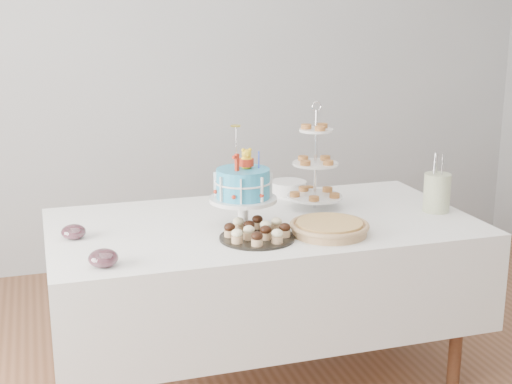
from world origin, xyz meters
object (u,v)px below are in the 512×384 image
object	(u,v)px
pastry_plate	(298,192)
pie	(329,227)
table	(263,268)
utensil_pitcher	(437,191)
birthday_cake	(243,201)
tiered_stand	(315,164)
plate_stack	(288,188)
cupcake_tray	(257,231)
jam_bowl_b	(74,232)
jam_bowl_a	(103,258)

from	to	relation	value
pastry_plate	pie	bearing A→B (deg)	-98.77
table	utensil_pitcher	distance (m)	0.91
birthday_cake	pie	bearing A→B (deg)	-55.31
tiered_stand	plate_stack	size ratio (longest dim) A/B	2.78
pie	utensil_pitcher	bearing A→B (deg)	15.62
cupcake_tray	tiered_stand	size ratio (longest dim) A/B	0.62
jam_bowl_b	utensil_pitcher	distance (m)	1.68
tiered_stand	pastry_plate	size ratio (longest dim) A/B	2.10
cupcake_tray	jam_bowl_b	xyz separation A→B (m)	(-0.74, 0.23, -0.01)
utensil_pitcher	jam_bowl_b	bearing A→B (deg)	-178.78
birthday_cake	pie	xyz separation A→B (m)	(0.33, -0.19, -0.09)
birthday_cake	plate_stack	distance (m)	0.62
pastry_plate	jam_bowl_b	bearing A→B (deg)	-161.42
cupcake_tray	tiered_stand	bearing A→B (deg)	42.26
birthday_cake	plate_stack	size ratio (longest dim) A/B	2.44
table	plate_stack	size ratio (longest dim) A/B	10.27
pie	utensil_pitcher	xyz separation A→B (m)	(0.63, 0.18, 0.07)
plate_stack	utensil_pitcher	distance (m)	0.76
plate_stack	jam_bowl_a	bearing A→B (deg)	-142.69
pie	jam_bowl_a	bearing A→B (deg)	-173.56
pie	pastry_plate	size ratio (longest dim) A/B	1.39
pie	jam_bowl_a	xyz separation A→B (m)	(-0.97, -0.11, 0.00)
table	birthday_cake	world-z (taller)	birthday_cake
plate_stack	pastry_plate	world-z (taller)	plate_stack
table	jam_bowl_b	distance (m)	0.88
jam_bowl_b	cupcake_tray	bearing A→B (deg)	-17.64
jam_bowl_a	jam_bowl_b	world-z (taller)	jam_bowl_a
table	pie	bearing A→B (deg)	-51.53
pie	jam_bowl_b	xyz separation A→B (m)	(-1.05, 0.26, -0.00)
tiered_stand	pastry_plate	distance (m)	0.32
plate_stack	pastry_plate	xyz separation A→B (m)	(0.05, -0.02, -0.02)
plate_stack	jam_bowl_a	size ratio (longest dim) A/B	1.64
jam_bowl_a	jam_bowl_b	bearing A→B (deg)	103.11
birthday_cake	pie	world-z (taller)	birthday_cake
birthday_cake	pie	size ratio (longest dim) A/B	1.33
table	birthday_cake	size ratio (longest dim) A/B	4.20
plate_stack	utensil_pitcher	bearing A→B (deg)	-40.84
tiered_stand	jam_bowl_a	bearing A→B (deg)	-154.28
jam_bowl_a	tiered_stand	bearing A→B (deg)	25.72
jam_bowl_b	pie	bearing A→B (deg)	-14.10
birthday_cake	jam_bowl_a	xyz separation A→B (m)	(-0.64, -0.30, -0.09)
cupcake_tray	jam_bowl_b	size ratio (longest dim) A/B	3.09
plate_stack	jam_bowl_a	distance (m)	1.28
tiered_stand	jam_bowl_b	world-z (taller)	tiered_stand
jam_bowl_a	utensil_pitcher	distance (m)	1.62
pastry_plate	jam_bowl_a	distance (m)	1.31
utensil_pitcher	pastry_plate	bearing A→B (deg)	142.00
birthday_cake	jam_bowl_b	distance (m)	0.74
table	tiered_stand	xyz separation A→B (m)	(0.31, 0.13, 0.44)
cupcake_tray	jam_bowl_b	world-z (taller)	cupcake_tray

